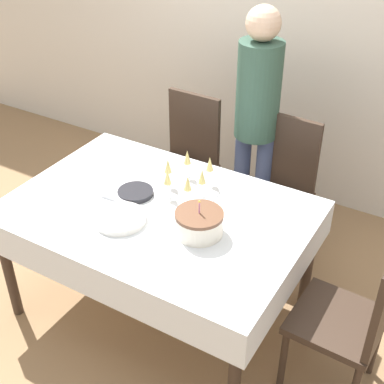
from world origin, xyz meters
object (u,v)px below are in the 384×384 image
person_standing (257,108)px  dining_chair_right_end (357,315)px  dining_chair_far_left (186,156)px  dining_chair_far_right (279,184)px  plate_stack_dessert (135,193)px  plate_stack_main (120,219)px  champagne_tray (186,180)px  birthday_cake (199,223)px

person_standing → dining_chair_right_end: bearing=-44.2°
dining_chair_far_left → dining_chair_far_right: same height
dining_chair_far_right → plate_stack_dessert: 1.01m
plate_stack_main → plate_stack_dessert: size_ratio=1.35×
dining_chair_right_end → dining_chair_far_right: bearing=131.1°
dining_chair_far_right → person_standing: bearing=157.6°
champagne_tray → plate_stack_main: 0.45m
dining_chair_far_left → champagne_tray: dining_chair_far_left is taller
dining_chair_right_end → birthday_cake: 0.87m
plate_stack_main → plate_stack_dessert: (-0.08, 0.24, -0.00)m
plate_stack_dessert → dining_chair_far_left: bearing=101.7°
plate_stack_dessert → birthday_cake: bearing=-14.0°
dining_chair_far_left → plate_stack_main: 1.12m
champagne_tray → plate_stack_dessert: champagne_tray is taller
dining_chair_far_left → birthday_cake: 1.18m
dining_chair_far_right → champagne_tray: (-0.31, -0.65, 0.28)m
dining_chair_far_right → plate_stack_main: (-0.46, -1.07, 0.23)m
dining_chair_right_end → plate_stack_dessert: size_ratio=4.85×
dining_chair_far_left → dining_chair_right_end: 1.71m
dining_chair_right_end → champagne_tray: 1.14m
dining_chair_far_right → dining_chair_right_end: bearing=-48.9°
dining_chair_far_left → birthday_cake: bearing=-55.4°
dining_chair_right_end → plate_stack_dessert: bearing=177.7°
champagne_tray → person_standing: size_ratio=0.23×
birthday_cake → plate_stack_main: 0.42m
plate_stack_main → birthday_cake: bearing=17.2°
dining_chair_far_left → plate_stack_main: size_ratio=3.59×
plate_stack_dessert → plate_stack_main: bearing=-72.1°
dining_chair_far_left → plate_stack_main: dining_chair_far_left is taller
dining_chair_far_right → plate_stack_main: dining_chair_far_right is taller
champagne_tray → person_standing: bearing=84.1°
champagne_tray → person_standing: (0.08, 0.74, 0.16)m
birthday_cake → plate_stack_main: birthday_cake is taller
champagne_tray → dining_chair_far_right: bearing=64.2°
dining_chair_far_left → champagne_tray: 0.81m
dining_chair_far_right → champagne_tray: dining_chair_far_right is taller
person_standing → birthday_cake: bearing=-80.3°
dining_chair_far_left → dining_chair_far_right: bearing=-0.0°
birthday_cake → plate_stack_dessert: (-0.48, 0.12, -0.05)m
dining_chair_far_right → champagne_tray: 0.77m
dining_chair_far_right → plate_stack_dessert: size_ratio=4.85×
dining_chair_far_left → plate_stack_dessert: (0.17, -0.82, 0.22)m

